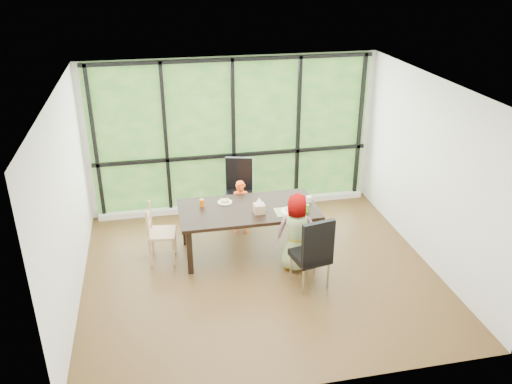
{
  "coord_description": "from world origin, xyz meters",
  "views": [
    {
      "loc": [
        -1.36,
        -6.29,
        4.26
      ],
      "look_at": [
        0.05,
        0.51,
        1.05
      ],
      "focal_mm": 36.82,
      "sensor_mm": 36.0,
      "label": 1
    }
  ],
  "objects_px": {
    "chair_window_leather": "(238,191)",
    "tissue_box": "(259,208)",
    "chair_interior_leather": "(310,251)",
    "white_mug": "(309,199)",
    "child_older": "(298,232)",
    "orange_cup": "(202,203)",
    "child_toddler": "(241,207)",
    "dining_table": "(248,230)",
    "chair_end_beech": "(162,233)",
    "green_cup": "(307,208)",
    "plate_near": "(290,211)",
    "plate_far": "(225,202)"
  },
  "relations": [
    {
      "from": "plate_far",
      "to": "green_cup",
      "type": "height_order",
      "value": "green_cup"
    },
    {
      "from": "child_older",
      "to": "plate_near",
      "type": "bearing_deg",
      "value": -71.98
    },
    {
      "from": "plate_near",
      "to": "orange_cup",
      "type": "bearing_deg",
      "value": 160.84
    },
    {
      "from": "dining_table",
      "to": "plate_near",
      "type": "relative_size",
      "value": 7.48
    },
    {
      "from": "plate_near",
      "to": "tissue_box",
      "type": "xyz_separation_m",
      "value": [
        -0.46,
        0.06,
        0.06
      ]
    },
    {
      "from": "chair_interior_leather",
      "to": "plate_far",
      "type": "height_order",
      "value": "chair_interior_leather"
    },
    {
      "from": "child_toddler",
      "to": "tissue_box",
      "type": "xyz_separation_m",
      "value": [
        0.13,
        -0.81,
        0.36
      ]
    },
    {
      "from": "chair_interior_leather",
      "to": "child_older",
      "type": "distance_m",
      "value": 0.46
    },
    {
      "from": "plate_far",
      "to": "orange_cup",
      "type": "relative_size",
      "value": 1.98
    },
    {
      "from": "orange_cup",
      "to": "white_mug",
      "type": "xyz_separation_m",
      "value": [
        1.62,
        -0.18,
        -0.01
      ]
    },
    {
      "from": "child_older",
      "to": "tissue_box",
      "type": "xyz_separation_m",
      "value": [
        -0.48,
        0.4,
        0.23
      ]
    },
    {
      "from": "child_toddler",
      "to": "orange_cup",
      "type": "xyz_separation_m",
      "value": [
        -0.67,
        -0.43,
        0.35
      ]
    },
    {
      "from": "chair_interior_leather",
      "to": "tissue_box",
      "type": "xyz_separation_m",
      "value": [
        -0.53,
        0.86,
        0.28
      ]
    },
    {
      "from": "dining_table",
      "to": "orange_cup",
      "type": "distance_m",
      "value": 0.82
    },
    {
      "from": "dining_table",
      "to": "orange_cup",
      "type": "xyz_separation_m",
      "value": [
        -0.67,
        0.2,
        0.43
      ]
    },
    {
      "from": "chair_window_leather",
      "to": "green_cup",
      "type": "bearing_deg",
      "value": -45.61
    },
    {
      "from": "chair_window_leather",
      "to": "child_older",
      "type": "relative_size",
      "value": 0.92
    },
    {
      "from": "chair_window_leather",
      "to": "chair_end_beech",
      "type": "relative_size",
      "value": 1.2
    },
    {
      "from": "chair_interior_leather",
      "to": "plate_near",
      "type": "xyz_separation_m",
      "value": [
        -0.07,
        0.81,
        0.22
      ]
    },
    {
      "from": "child_older",
      "to": "orange_cup",
      "type": "xyz_separation_m",
      "value": [
        -1.28,
        0.78,
        0.22
      ]
    },
    {
      "from": "chair_interior_leather",
      "to": "white_mug",
      "type": "height_order",
      "value": "chair_interior_leather"
    },
    {
      "from": "orange_cup",
      "to": "chair_window_leather",
      "type": "bearing_deg",
      "value": 50.75
    },
    {
      "from": "chair_window_leather",
      "to": "white_mug",
      "type": "xyz_separation_m",
      "value": [
        0.91,
        -1.04,
        0.25
      ]
    },
    {
      "from": "chair_end_beech",
      "to": "child_toddler",
      "type": "bearing_deg",
      "value": -58.02
    },
    {
      "from": "plate_far",
      "to": "child_toddler",
      "type": "bearing_deg",
      "value": 50.05
    },
    {
      "from": "dining_table",
      "to": "white_mug",
      "type": "height_order",
      "value": "white_mug"
    },
    {
      "from": "chair_window_leather",
      "to": "child_toddler",
      "type": "xyz_separation_m",
      "value": [
        -0.04,
        -0.44,
        -0.08
      ]
    },
    {
      "from": "chair_interior_leather",
      "to": "child_toddler",
      "type": "bearing_deg",
      "value": -79.45
    },
    {
      "from": "chair_window_leather",
      "to": "child_older",
      "type": "height_order",
      "value": "child_older"
    },
    {
      "from": "chair_end_beech",
      "to": "child_older",
      "type": "relative_size",
      "value": 0.77
    },
    {
      "from": "chair_interior_leather",
      "to": "white_mug",
      "type": "relative_size",
      "value": 12.45
    },
    {
      "from": "dining_table",
      "to": "child_older",
      "type": "distance_m",
      "value": 0.87
    },
    {
      "from": "plate_far",
      "to": "plate_near",
      "type": "xyz_separation_m",
      "value": [
        0.9,
        -0.49,
        0.0
      ]
    },
    {
      "from": "orange_cup",
      "to": "dining_table",
      "type": "bearing_deg",
      "value": -16.59
    },
    {
      "from": "chair_interior_leather",
      "to": "plate_far",
      "type": "bearing_deg",
      "value": -64.18
    },
    {
      "from": "plate_near",
      "to": "white_mug",
      "type": "distance_m",
      "value": 0.45
    },
    {
      "from": "dining_table",
      "to": "tissue_box",
      "type": "relative_size",
      "value": 12.99
    },
    {
      "from": "orange_cup",
      "to": "tissue_box",
      "type": "xyz_separation_m",
      "value": [
        0.8,
        -0.38,
        0.01
      ]
    },
    {
      "from": "child_toddler",
      "to": "tissue_box",
      "type": "distance_m",
      "value": 0.89
    },
    {
      "from": "chair_window_leather",
      "to": "orange_cup",
      "type": "bearing_deg",
      "value": -114.68
    },
    {
      "from": "chair_window_leather",
      "to": "child_older",
      "type": "bearing_deg",
      "value": -56.28
    },
    {
      "from": "dining_table",
      "to": "chair_interior_leather",
      "type": "relative_size",
      "value": 1.91
    },
    {
      "from": "chair_window_leather",
      "to": "white_mug",
      "type": "bearing_deg",
      "value": -34.16
    },
    {
      "from": "tissue_box",
      "to": "white_mug",
      "type": "bearing_deg",
      "value": 14.0
    },
    {
      "from": "green_cup",
      "to": "plate_near",
      "type": "bearing_deg",
      "value": 165.12
    },
    {
      "from": "child_older",
      "to": "green_cup",
      "type": "distance_m",
      "value": 0.42
    },
    {
      "from": "chair_window_leather",
      "to": "child_toddler",
      "type": "distance_m",
      "value": 0.45
    },
    {
      "from": "dining_table",
      "to": "tissue_box",
      "type": "distance_m",
      "value": 0.5
    },
    {
      "from": "white_mug",
      "to": "green_cup",
      "type": "bearing_deg",
      "value": -112.27
    },
    {
      "from": "chair_window_leather",
      "to": "tissue_box",
      "type": "xyz_separation_m",
      "value": [
        0.09,
        -1.24,
        0.28
      ]
    }
  ]
}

